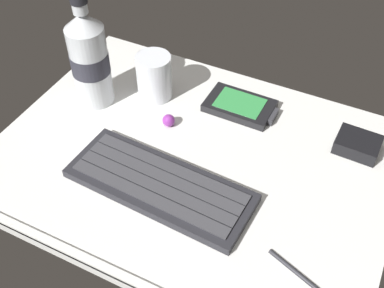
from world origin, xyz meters
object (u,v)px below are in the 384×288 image
(keyboard, at_px, (160,185))
(water_bottle, at_px, (89,59))
(juice_cup, at_px, (154,78))
(handheld_device, at_px, (240,106))
(stylus_pen, at_px, (298,272))
(trackball_mouse, at_px, (169,120))
(charger_block, at_px, (358,144))

(keyboard, relative_size, water_bottle, 1.42)
(juice_cup, bearing_deg, handheld_device, 12.01)
(juice_cup, bearing_deg, keyboard, -58.80)
(water_bottle, bearing_deg, stylus_pen, -22.14)
(handheld_device, bearing_deg, water_bottle, -159.75)
(juice_cup, height_order, trackball_mouse, juice_cup)
(water_bottle, bearing_deg, juice_cup, 32.50)
(keyboard, bearing_deg, water_bottle, 147.23)
(water_bottle, bearing_deg, trackball_mouse, -1.08)
(stylus_pen, bearing_deg, water_bottle, 177.78)
(juice_cup, relative_size, stylus_pen, 0.89)
(keyboard, relative_size, charger_block, 4.22)
(trackball_mouse, bearing_deg, water_bottle, 178.92)
(water_bottle, xyz_separation_m, trackball_mouse, (0.15, -0.00, -0.08))
(keyboard, xyz_separation_m, handheld_device, (0.04, 0.23, -0.00))
(handheld_device, bearing_deg, keyboard, -100.22)
(keyboard, relative_size, stylus_pen, 3.11)
(handheld_device, relative_size, juice_cup, 1.51)
(keyboard, distance_m, juice_cup, 0.23)
(keyboard, xyz_separation_m, water_bottle, (-0.21, 0.13, 0.08))
(handheld_device, height_order, charger_block, charger_block)
(keyboard, height_order, trackball_mouse, trackball_mouse)
(juice_cup, bearing_deg, charger_block, 3.80)
(juice_cup, xyz_separation_m, water_bottle, (-0.09, -0.06, 0.05))
(handheld_device, height_order, stylus_pen, handheld_device)
(keyboard, distance_m, water_bottle, 0.26)
(keyboard, xyz_separation_m, trackball_mouse, (-0.06, 0.13, 0.00))
(juice_cup, bearing_deg, water_bottle, -147.50)
(keyboard, height_order, handheld_device, keyboard)
(handheld_device, height_order, juice_cup, juice_cup)
(water_bottle, xyz_separation_m, charger_block, (0.46, 0.08, -0.08))
(keyboard, relative_size, juice_cup, 3.48)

